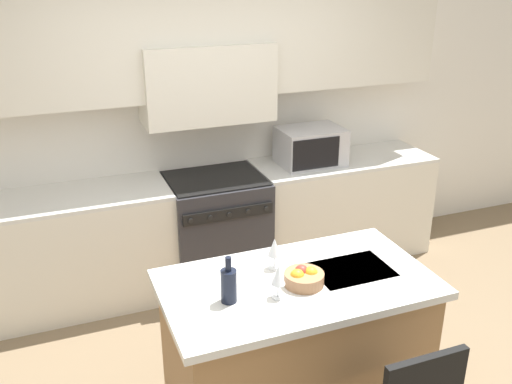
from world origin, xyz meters
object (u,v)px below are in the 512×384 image
(wine_glass_near, at_px, (278,276))
(microwave, at_px, (310,146))
(wine_bottle, at_px, (229,285))
(wine_glass_far, at_px, (274,248))
(range_stove, at_px, (216,229))
(fruit_bowl, at_px, (304,277))

(wine_glass_near, bearing_deg, microwave, 59.31)
(wine_bottle, relative_size, wine_glass_far, 1.36)
(range_stove, relative_size, microwave, 1.72)
(range_stove, height_order, wine_bottle, wine_bottle)
(wine_glass_near, xyz_separation_m, wine_glass_far, (0.10, 0.28, 0.00))
(wine_bottle, xyz_separation_m, wine_glass_far, (0.34, 0.22, 0.03))
(range_stove, bearing_deg, fruit_bowl, -91.35)
(microwave, relative_size, wine_bottle, 2.09)
(wine_glass_far, bearing_deg, wine_bottle, -146.97)
(wine_bottle, bearing_deg, range_stove, 74.96)
(range_stove, relative_size, fruit_bowl, 4.25)
(range_stove, height_order, microwave, microwave)
(wine_glass_near, bearing_deg, range_stove, 83.04)
(microwave, xyz_separation_m, wine_glass_near, (-1.07, -1.81, -0.03))
(range_stove, bearing_deg, microwave, 1.25)
(wine_glass_far, distance_m, fruit_bowl, 0.24)
(wine_glass_far, xyz_separation_m, fruit_bowl, (0.08, -0.21, -0.08))
(microwave, bearing_deg, range_stove, -178.75)
(wine_bottle, relative_size, wine_glass_near, 1.36)
(range_stove, height_order, fruit_bowl, fruit_bowl)
(microwave, bearing_deg, wine_glass_near, -120.69)
(microwave, height_order, wine_bottle, microwave)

